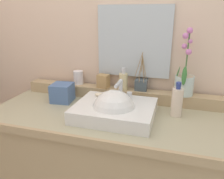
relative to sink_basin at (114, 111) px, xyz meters
name	(u,v)px	position (x,y,z in m)	size (l,w,h in m)	color
wall_back	(127,35)	(-0.04, 0.45, 0.37)	(3.12, 0.20, 2.50)	beige
vanity_cabinet	(110,172)	(-0.04, 0.04, -0.46)	(1.43, 0.61, 0.85)	tan
back_ledge	(120,94)	(-0.04, 0.28, 0.00)	(1.35, 0.09, 0.08)	tan
sink_basin	(114,111)	(0.00, 0.00, 0.00)	(0.44, 0.35, 0.27)	white
soap_bar	(100,95)	(-0.12, 0.11, 0.05)	(0.07, 0.04, 0.02)	beige
potted_plant	(184,80)	(0.36, 0.28, 0.13)	(0.12, 0.13, 0.41)	silver
soap_dispenser	(123,81)	(-0.02, 0.27, 0.10)	(0.06, 0.06, 0.15)	beige
tumbler_cup	(78,77)	(-0.35, 0.30, 0.09)	(0.07, 0.07, 0.09)	silver
reed_diffuser	(141,84)	(0.10, 0.30, 0.08)	(0.09, 0.09, 0.25)	#424E55
trinket_box	(103,81)	(-0.16, 0.27, 0.08)	(0.07, 0.06, 0.09)	tan
lotion_bottle	(177,102)	(0.33, 0.12, 0.05)	(0.06, 0.07, 0.20)	beige
tissue_box	(62,93)	(-0.40, 0.13, 0.02)	(0.13, 0.13, 0.12)	#4B6B9E
mirror	(134,42)	(0.03, 0.34, 0.34)	(0.48, 0.02, 0.45)	silver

